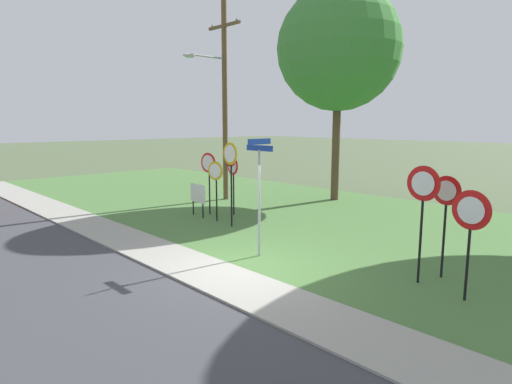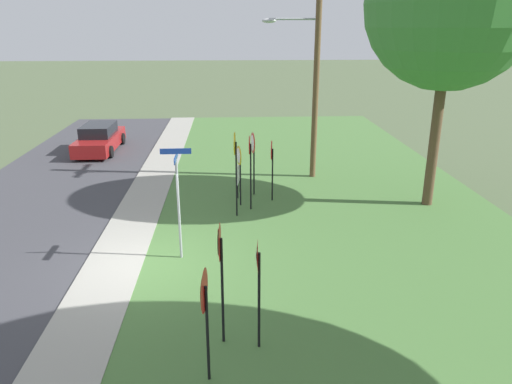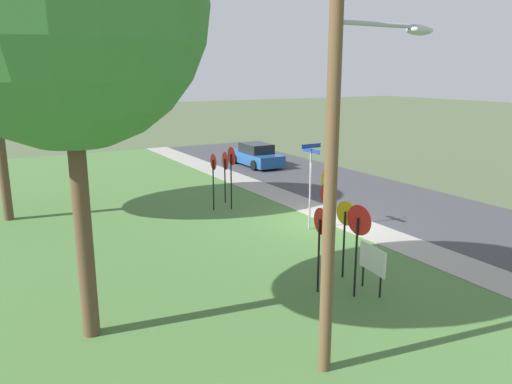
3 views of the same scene
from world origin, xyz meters
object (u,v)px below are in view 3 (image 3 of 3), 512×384
Objects in this scene: yield_sign_near_left at (232,163)px; yield_sign_far_left at (214,169)px; stop_sign_near_left at (346,223)px; oak_tree_left at (64,6)px; stop_sign_near_right at (358,231)px; yield_sign_near_right at (225,165)px; utility_pole at (340,120)px; stop_sign_far_right at (326,210)px; notice_board at (372,262)px; stop_sign_far_center at (328,195)px; street_name_post at (310,180)px; stop_sign_far_left at (320,232)px; parked_sedan_distant at (256,156)px.

yield_sign_far_left is (0.21, 0.72, -0.22)m from yield_sign_near_left.
stop_sign_near_left is 0.23× the size of oak_tree_left.
yield_sign_near_left reaches higher than stop_sign_near_left.
yield_sign_near_left is at bearing -14.16° from stop_sign_near_right.
yield_sign_near_left is 1.11× the size of yield_sign_far_left.
utility_pole reaches higher than yield_sign_near_right.
utility_pole is at bearing 168.77° from yield_sign_near_right.
utility_pole is (-3.76, 2.71, 2.91)m from stop_sign_far_right.
notice_board is (-9.08, 0.56, -1.15)m from yield_sign_near_left.
stop_sign_near_left is at bearing 175.13° from stop_sign_far_center.
yield_sign_far_left is at bearing -10.29° from stop_sign_near_left.
street_name_post is (-5.00, -0.92, 0.18)m from yield_sign_near_right.
stop_sign_far_center is (2.15, -0.70, 0.36)m from stop_sign_near_right.
stop_sign_near_right is 2.29m from stop_sign_far_center.
stop_sign_far_left is at bearing 98.67° from stop_sign_near_left.
yield_sign_near_left is at bearing -103.29° from yield_sign_far_left.
stop_sign_far_center is 3.46m from street_name_post.
street_name_post is at bearing -160.45° from yield_sign_near_left.
street_name_post is at bearing -10.99° from notice_board.
utility_pole is 2.15× the size of parked_sedan_distant.
yield_sign_near_left is 1.18m from yield_sign_near_right.
yield_sign_far_left is 0.27× the size of utility_pole.
stop_sign_far_right reaches higher than yield_sign_near_right.
yield_sign_near_right reaches higher than parked_sedan_distant.
stop_sign_far_left reaches higher than parked_sedan_distant.
stop_sign_far_right is at bearing -35.75° from utility_pole.
street_name_post is at bearing -66.04° from oak_tree_left.
stop_sign_far_left is at bearing 176.38° from yield_sign_far_left.
notice_board is at bearing -112.85° from stop_sign_far_left.
street_name_post is 9.31m from utility_pole.
stop_sign_near_left is at bearing 7.70° from notice_board.
oak_tree_left reaches higher than stop_sign_far_right.
stop_sign_far_center is (1.02, -0.15, 0.55)m from stop_sign_near_left.
parked_sedan_distant is (15.92, -6.88, -1.28)m from stop_sign_far_right.
stop_sign_far_left is (-0.43, 1.19, 0.06)m from stop_sign_near_left.
stop_sign_near_left is 1.27m from stop_sign_near_right.
street_name_post reaches higher than stop_sign_far_center.
street_name_post is 10.61m from oak_tree_left.
stop_sign_far_center is 8.44m from oak_tree_left.
street_name_post reaches higher than notice_board.
stop_sign_far_center reaches higher than parked_sedan_distant.
stop_sign_near_left is 1.17m from stop_sign_far_center.
stop_sign_far_center is (1.45, -1.34, 0.49)m from stop_sign_far_left.
parked_sedan_distant is at bearing -12.94° from notice_board.
notice_board is at bearing 179.69° from stop_sign_far_center.
yield_sign_far_left is 11.51m from oak_tree_left.
stop_sign_far_left is 0.24× the size of oak_tree_left.
oak_tree_left is at bearing 138.76° from yield_sign_near_left.
stop_sign_near_right is 0.77× the size of street_name_post.
stop_sign_near_left is at bearing 178.59° from yield_sign_near_left.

